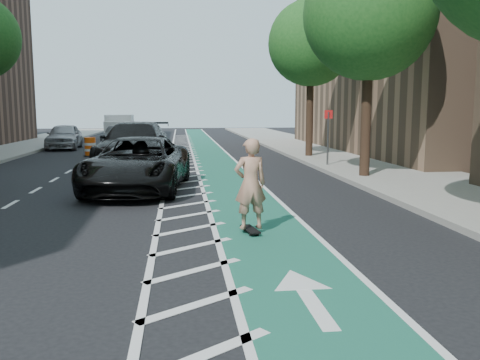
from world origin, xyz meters
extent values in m
plane|color=black|center=(0.00, 0.00, 0.00)|extent=(120.00, 120.00, 0.00)
cube|color=#195946|center=(3.00, 10.00, 0.01)|extent=(2.00, 90.00, 0.01)
cube|color=silver|center=(1.50, 10.00, 0.01)|extent=(1.40, 90.00, 0.01)
cube|color=gray|center=(9.50, 10.00, 0.07)|extent=(5.00, 90.00, 0.15)
cube|color=gray|center=(7.05, 10.00, 0.08)|extent=(0.12, 90.00, 0.16)
cylinder|color=#382619|center=(7.90, 8.00, 2.20)|extent=(0.36, 0.36, 4.40)
sphere|color=#194D1B|center=(7.90, 8.00, 5.80)|extent=(4.20, 4.20, 4.20)
cylinder|color=#382619|center=(7.90, 16.00, 2.20)|extent=(0.36, 0.36, 4.40)
sphere|color=#194D1B|center=(7.90, 16.00, 5.80)|extent=(4.20, 4.20, 4.20)
cylinder|color=#4C4C4C|center=(7.60, 12.00, 1.20)|extent=(0.08, 0.08, 2.40)
cube|color=red|center=(7.60, 12.00, 2.30)|extent=(0.35, 0.02, 0.35)
cube|color=black|center=(2.71, 0.93, 0.09)|extent=(0.34, 0.79, 0.03)
cylinder|color=black|center=(2.59, 1.17, 0.03)|extent=(0.04, 0.06, 0.06)
cylinder|color=black|center=(2.75, 1.19, 0.03)|extent=(0.04, 0.06, 0.06)
cylinder|color=black|center=(2.67, 0.66, 0.03)|extent=(0.04, 0.06, 0.06)
cylinder|color=black|center=(2.83, 0.69, 0.03)|extent=(0.04, 0.06, 0.06)
imported|color=tan|center=(2.71, 0.93, 1.03)|extent=(0.74, 0.55, 1.85)
imported|color=black|center=(0.00, 6.84, 0.83)|extent=(3.42, 6.23, 1.66)
imported|color=black|center=(-0.65, 13.60, 0.98)|extent=(3.27, 6.95, 1.96)
imported|color=#A5A5AB|center=(-6.00, 24.33, 0.81)|extent=(2.22, 4.86, 1.62)
imported|color=slate|center=(-2.80, 26.22, 0.68)|extent=(1.98, 4.31, 1.37)
cube|color=white|center=(-3.86, 36.13, 1.01)|extent=(2.33, 3.31, 2.03)
cube|color=white|center=(-3.79, 33.69, 0.76)|extent=(2.08, 1.69, 1.52)
cylinder|color=black|center=(-4.69, 33.26, 0.36)|extent=(0.28, 0.72, 0.71)
cylinder|color=black|center=(-2.86, 33.31, 0.36)|extent=(0.28, 0.72, 0.71)
cylinder|color=black|center=(-4.80, 36.91, 0.36)|extent=(0.28, 0.72, 0.71)
cylinder|color=black|center=(-2.97, 36.97, 0.36)|extent=(0.28, 0.72, 0.71)
cylinder|color=#F4550C|center=(-1.80, 14.00, 0.44)|extent=(0.51, 0.51, 0.88)
cylinder|color=silver|center=(-1.80, 14.00, 0.29)|extent=(0.52, 0.52, 0.12)
cylinder|color=silver|center=(-1.80, 14.00, 0.57)|extent=(0.52, 0.52, 0.12)
cylinder|color=black|center=(-1.80, 14.00, 0.02)|extent=(0.64, 0.64, 0.04)
cylinder|color=#EC520C|center=(-3.51, 19.00, 0.51)|extent=(0.59, 0.59, 1.02)
cylinder|color=silver|center=(-3.51, 19.00, 0.34)|extent=(0.60, 0.60, 0.14)
cylinder|color=silver|center=(-3.51, 19.00, 0.65)|extent=(0.60, 0.60, 0.14)
cylinder|color=black|center=(-3.51, 19.00, 0.02)|extent=(0.75, 0.75, 0.05)
camera|label=1|loc=(1.31, -9.12, 2.52)|focal=38.00mm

